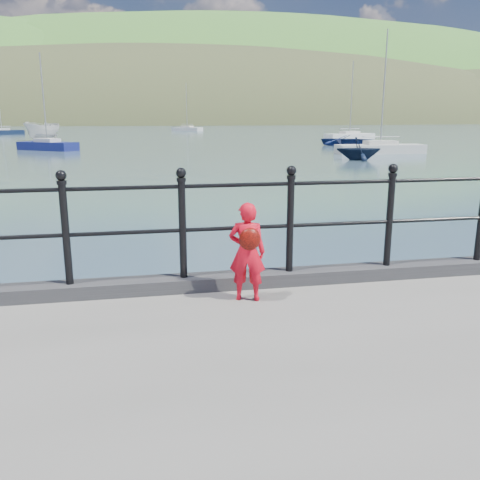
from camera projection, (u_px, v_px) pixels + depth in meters
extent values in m
plane|color=#2D4251|center=(235.00, 361.00, 6.10)|extent=(600.00, 600.00, 0.00)
cube|color=#28282B|center=(237.00, 280.00, 5.70)|extent=(60.00, 0.30, 0.15)
cylinder|color=black|center=(237.00, 228.00, 5.56)|extent=(18.00, 0.04, 0.04)
cylinder|color=black|center=(237.00, 185.00, 5.45)|extent=(18.00, 0.04, 0.04)
cylinder|color=black|center=(66.00, 235.00, 5.22)|extent=(0.08, 0.08, 1.05)
sphere|color=black|center=(61.00, 175.00, 5.08)|extent=(0.11, 0.11, 0.11)
cylinder|color=black|center=(183.00, 230.00, 5.45)|extent=(0.08, 0.08, 1.05)
sphere|color=black|center=(181.00, 173.00, 5.30)|extent=(0.11, 0.11, 0.11)
cylinder|color=black|center=(290.00, 226.00, 5.67)|extent=(0.08, 0.08, 1.05)
sphere|color=black|center=(291.00, 171.00, 5.53)|extent=(0.11, 0.11, 0.11)
cylinder|color=black|center=(389.00, 222.00, 5.90)|extent=(0.08, 0.08, 1.05)
sphere|color=black|center=(393.00, 168.00, 5.75)|extent=(0.11, 0.11, 0.11)
ellipsoid|color=#333A21|center=(194.00, 164.00, 199.36)|extent=(400.00, 100.00, 88.00)
ellipsoid|color=#387026|center=(258.00, 175.00, 266.86)|extent=(600.00, 180.00, 156.00)
cube|color=silver|center=(35.00, 115.00, 171.35)|extent=(9.00, 6.00, 6.00)
cube|color=#4C4744|center=(34.00, 103.00, 170.40)|extent=(9.50, 6.50, 2.00)
cube|color=silver|center=(105.00, 115.00, 175.65)|extent=(9.00, 6.00, 6.00)
cube|color=#4C4744|center=(105.00, 104.00, 174.70)|extent=(9.50, 6.50, 2.00)
cube|color=silver|center=(192.00, 115.00, 181.26)|extent=(9.00, 6.00, 6.00)
cube|color=#4C4744|center=(192.00, 104.00, 180.31)|extent=(9.50, 6.50, 2.00)
cube|color=silver|center=(265.00, 115.00, 186.32)|extent=(9.00, 6.00, 6.00)
cube|color=#4C4744|center=(265.00, 104.00, 185.36)|extent=(9.50, 6.50, 2.00)
imported|color=red|center=(247.00, 252.00, 5.20)|extent=(0.43, 0.34, 1.03)
ellipsoid|color=#B71106|center=(250.00, 239.00, 5.03)|extent=(0.22, 0.11, 0.23)
imported|color=#121F4F|center=(347.00, 140.00, 50.16)|extent=(6.13, 5.91, 1.03)
imported|color=silver|center=(43.00, 131.00, 61.31)|extent=(4.72, 5.98, 2.20)
imported|color=black|center=(359.00, 149.00, 33.59)|extent=(3.33, 3.03, 1.51)
cube|color=beige|center=(380.00, 150.00, 39.58)|extent=(6.91, 2.14, 0.90)
cube|color=beige|center=(380.00, 144.00, 39.46)|extent=(2.44, 1.41, 0.50)
cylinder|color=#A5A5A8|center=(384.00, 88.00, 38.47)|extent=(0.10, 0.10, 8.43)
cylinder|color=#A5A5A8|center=(381.00, 137.00, 39.33)|extent=(3.08, 0.17, 0.06)
cube|color=#0E1932|center=(2.00, 133.00, 79.17)|extent=(6.50, 4.42, 0.90)
cube|color=beige|center=(2.00, 130.00, 79.05)|extent=(2.56, 2.16, 0.50)
cylinder|color=#A5A5A8|center=(1.00, 126.00, 78.92)|extent=(2.58, 1.25, 0.06)
cube|color=silver|center=(187.00, 130.00, 98.97)|extent=(5.91, 5.59, 0.90)
cube|color=beige|center=(187.00, 127.00, 98.85)|extent=(2.51, 2.44, 0.50)
cylinder|color=#A5A5A8|center=(187.00, 105.00, 97.87)|extent=(0.10, 0.10, 8.34)
cylinder|color=#A5A5A8|center=(187.00, 124.00, 98.72)|extent=(2.13, 1.93, 0.06)
cube|color=silver|center=(350.00, 137.00, 63.96)|extent=(6.99, 3.75, 0.90)
cube|color=beige|center=(350.00, 133.00, 63.84)|extent=(2.64, 1.92, 0.50)
cylinder|color=#A5A5A8|center=(352.00, 98.00, 62.82)|extent=(0.10, 0.10, 8.68)
cylinder|color=#A5A5A8|center=(350.00, 129.00, 63.71)|extent=(2.92, 0.96, 0.06)
cube|color=navy|center=(48.00, 147.00, 43.56)|extent=(5.49, 4.83, 0.90)
cube|color=beige|center=(47.00, 141.00, 43.44)|extent=(2.31, 2.18, 0.50)
cylinder|color=#A5A5A8|center=(43.00, 98.00, 42.59)|extent=(0.10, 0.10, 7.24)
cylinder|color=#A5A5A8|center=(47.00, 135.00, 43.31)|extent=(2.02, 1.59, 0.06)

